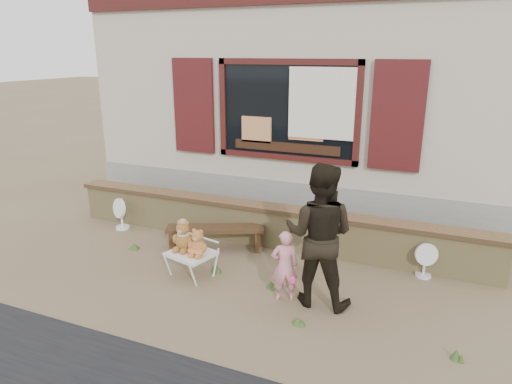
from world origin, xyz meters
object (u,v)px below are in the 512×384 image
at_px(adult, 319,235).
at_px(teddy_bear_right, 198,242).
at_px(child, 285,266).
at_px(teddy_bear_left, 183,235).
at_px(bench, 215,233).
at_px(folding_chair, 191,254).

bearing_deg(adult, teddy_bear_right, 0.61).
distance_m(teddy_bear_right, child, 1.27).
relative_size(teddy_bear_left, child, 0.48).
distance_m(bench, folding_chair, 0.91).
height_order(teddy_bear_left, child, child).
bearing_deg(teddy_bear_right, child, 11.65).
distance_m(bench, child, 1.81).
height_order(bench, child, child).
relative_size(teddy_bear_left, adult, 0.25).
bearing_deg(bench, adult, -48.61).
height_order(teddy_bear_left, adult, adult).
bearing_deg(teddy_bear_left, folding_chair, -0.00).
relative_size(teddy_bear_right, adult, 0.21).
relative_size(teddy_bear_right, child, 0.41).
bearing_deg(teddy_bear_right, teddy_bear_left, 180.00).
xyz_separation_m(child, adult, (0.39, 0.11, 0.43)).
height_order(folding_chair, teddy_bear_right, teddy_bear_right).
relative_size(bench, child, 1.64).
bearing_deg(adult, teddy_bear_left, -1.73).
height_order(teddy_bear_left, teddy_bear_right, teddy_bear_left).
bearing_deg(bench, teddy_bear_left, -115.81).
xyz_separation_m(bench, teddy_bear_right, (0.23, -0.94, 0.27)).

